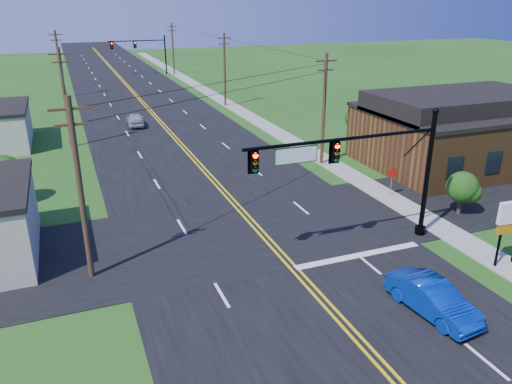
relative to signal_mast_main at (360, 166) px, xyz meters
name	(u,v)px	position (x,y,z in m)	size (l,w,h in m)	color
ground	(367,355)	(-4.34, -8.00, -4.75)	(260.00, 260.00, 0.00)	#1C4A15
road_main	(147,108)	(-4.34, 42.00, -4.73)	(16.00, 220.00, 0.04)	black
road_cross	(255,230)	(-4.34, 4.00, -4.73)	(70.00, 10.00, 0.04)	black
sidewalk	(253,118)	(6.16, 32.00, -4.71)	(2.00, 160.00, 0.08)	gray
signal_mast_main	(360,166)	(0.00, 0.00, 0.00)	(11.30, 0.60, 7.48)	black
signal_mast_far	(141,49)	(0.10, 72.00, -0.20)	(10.98, 0.60, 7.48)	black
brick_building	(456,137)	(15.66, 10.00, -2.40)	(14.20, 11.20, 4.70)	brown
utility_pole_left_a	(80,188)	(-13.84, 2.00, -0.03)	(1.80, 0.28, 9.00)	#362718
utility_pole_left_b	(65,96)	(-13.84, 27.00, -0.03)	(1.80, 0.28, 9.00)	#362718
utility_pole_left_c	(59,63)	(-13.84, 54.00, -0.03)	(1.80, 0.28, 9.00)	#362718
utility_pole_right_a	(324,108)	(5.46, 14.00, -0.03)	(1.80, 0.28, 9.00)	#362718
utility_pole_right_b	(225,69)	(5.46, 40.00, -0.03)	(1.80, 0.28, 9.00)	#362718
utility_pole_right_c	(173,48)	(5.46, 70.00, -0.03)	(1.80, 0.28, 9.00)	#362718
tree_right_back	(361,117)	(11.66, 18.00, -2.15)	(3.00, 3.00, 4.10)	#362718
shrub_corner	(462,187)	(8.66, 1.50, -2.90)	(2.00, 2.00, 2.86)	#362718
tree_left	(3,173)	(-18.34, 14.00, -2.59)	(2.40, 2.40, 3.37)	#362718
blue_car	(433,299)	(-0.21, -6.67, -4.01)	(1.57, 4.50, 1.48)	#0834B3
distant_car	(135,120)	(-7.04, 33.06, -4.04)	(1.68, 4.18, 1.42)	silver
stop_sign	(392,176)	(6.43, 5.68, -3.22)	(0.75, 0.11, 2.12)	slate
pylon_sign	(512,219)	(6.16, -4.54, -2.14)	(1.75, 0.35, 3.57)	black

